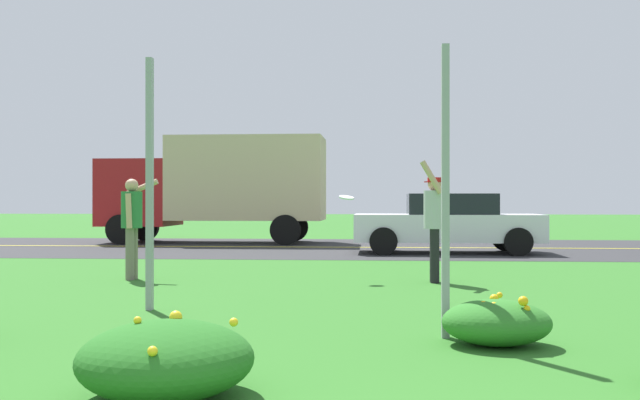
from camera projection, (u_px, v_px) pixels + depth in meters
ground_plane at (374, 287)px, 10.92m from camera, size 120.00×120.00×0.00m
highway_strip at (376, 247)px, 20.20m from camera, size 120.00×8.77×0.01m
highway_center_stripe at (376, 247)px, 20.20m from camera, size 120.00×0.16×0.00m
daylily_clump_near_camera at (166, 359)px, 4.79m from camera, size 1.14×1.19×0.55m
daylily_clump_front_right at (497, 322)px, 6.53m from camera, size 0.96×0.81×0.46m
sign_post_near_path at (150, 184)px, 8.67m from camera, size 0.07×0.10×2.95m
sign_post_by_roadside at (445, 191)px, 6.91m from camera, size 0.07×0.10×2.74m
person_thrower_green_shirt at (132, 219)px, 12.02m from camera, size 0.55×0.49×1.64m
person_catcher_red_cap_gray_shirt at (434, 218)px, 11.58m from camera, size 0.41×0.49×1.91m
frisbee_white at (346, 198)px, 11.90m from camera, size 0.25×0.25×0.11m
car_white_center_right at (448, 223)px, 18.09m from camera, size 4.50×2.00×1.45m
box_truck_red at (219, 184)px, 22.55m from camera, size 6.70×2.46×3.20m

